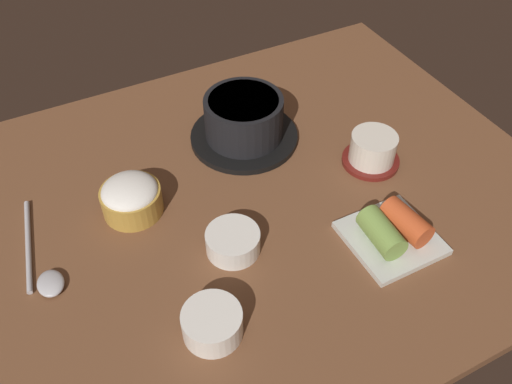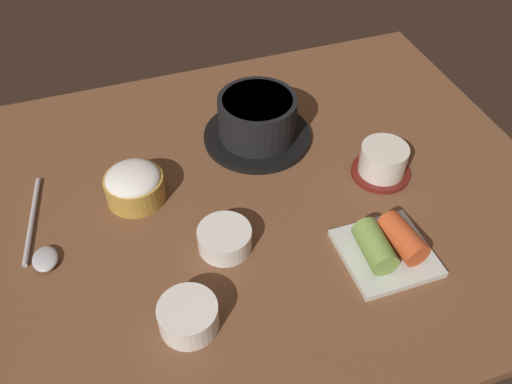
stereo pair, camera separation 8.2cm
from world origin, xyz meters
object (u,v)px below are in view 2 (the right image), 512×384
Objects in this scene: banchan_cup_center at (225,238)px; side_bowl_near at (188,316)px; rice_bowl at (134,184)px; kimchi_plate at (387,247)px; stone_pot at (257,120)px; spoon at (40,245)px; tea_cup_with_saucer at (383,162)px.

side_bowl_near is at bearing -126.50° from banchan_cup_center.
kimchi_plate is (31.65, -23.06, -0.98)cm from rice_bowl.
rice_bowl reaches higher than kimchi_plate.
spoon is (-37.76, -12.99, -3.42)cm from stone_pot.
spoon is (-17.29, 19.37, -1.48)cm from side_bowl_near.
banchan_cup_center is (-28.63, -6.23, -0.93)cm from tea_cup_with_saucer.
tea_cup_with_saucer is 0.77× the size of kimchi_plate.
rice_bowl is at bearing 95.33° from side_bowl_near.
side_bowl_near is at bearing -84.67° from rice_bowl.
kimchi_plate is at bearing -73.83° from stone_pot.
side_bowl_near is at bearing -122.31° from stone_pot.
side_bowl_near is 26.01cm from spoon.
banchan_cup_center is 0.63× the size of kimchi_plate.
tea_cup_with_saucer is at bearing -2.38° from spoon.
side_bowl_near is at bearing -48.25° from spoon.
tea_cup_with_saucer is at bearing 12.28° from banchan_cup_center.
kimchi_plate is 0.64× the size of spoon.
tea_cup_with_saucer is 54.07cm from spoon.
stone_pot is 2.43× the size of side_bowl_near.
stone_pot is 22.29cm from tea_cup_with_saucer.
stone_pot is 40.08cm from spoon.
stone_pot reaches higher than tea_cup_with_saucer.
rice_bowl is at bearing 168.79° from tea_cup_with_saucer.
stone_pot is at bearing 136.81° from tea_cup_with_saucer.
tea_cup_with_saucer is 1.22× the size of banchan_cup_center.
stone_pot is at bearing 59.97° from banchan_cup_center.
rice_bowl is 24.98cm from side_bowl_near.
stone_pot is 1.96× the size of tea_cup_with_saucer.
kimchi_plate reaches higher than spoon.
rice_bowl is 16.12cm from spoon.
stone_pot is at bearing 57.69° from side_bowl_near.
tea_cup_with_saucer is 40.50cm from side_bowl_near.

